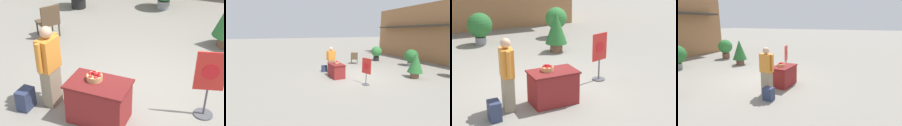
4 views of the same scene
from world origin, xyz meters
TOP-DOWN VIEW (x-y plane):
  - ground_plane at (0.00, 0.00)m, footprint 120.00×120.00m
  - display_table at (-0.31, -1.14)m, footprint 1.12×0.71m
  - apple_basket at (-0.42, -1.06)m, footprint 0.29×0.29m
  - person_visitor at (-1.36, -1.04)m, footprint 0.30×0.61m
  - backpack at (-1.77, -1.36)m, footprint 0.24×0.34m
  - poster_board at (1.47, -0.31)m, footprint 0.53×0.36m
  - potted_plant_far_right at (1.64, 2.89)m, footprint 0.81×0.81m
  - potted_plant_far_left at (2.66, 5.10)m, footprint 0.95×0.95m
  - potted_plant_near_left at (-0.65, 5.23)m, footprint 0.99×0.99m

SIDE VIEW (x-z plane):
  - ground_plane at x=0.00m, z-range 0.00..0.00m
  - backpack at x=-1.77m, z-range 0.00..0.42m
  - display_table at x=-0.31m, z-range 0.00..0.79m
  - poster_board at x=1.47m, z-range 0.05..1.39m
  - potted_plant_near_left at x=-0.65m, z-range 0.11..1.40m
  - potted_plant_far_left at x=2.66m, z-range 0.12..1.45m
  - potted_plant_far_right at x=1.64m, z-range 0.10..1.57m
  - person_visitor at x=-1.36m, z-range 0.02..1.67m
  - apple_basket at x=-0.42m, z-range 0.78..0.94m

